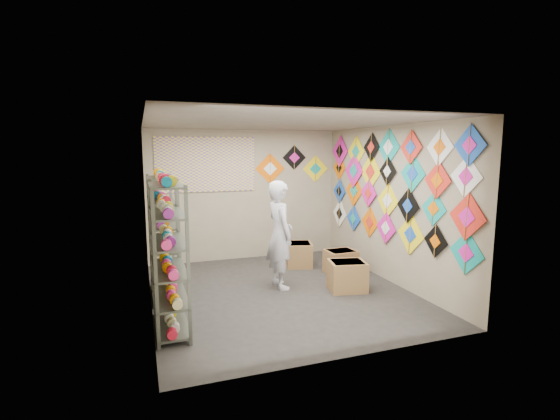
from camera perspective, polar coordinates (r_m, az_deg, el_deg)
name	(u,v)px	position (r m, az deg, el deg)	size (l,w,h in m)	color
ground	(280,292)	(6.73, 0.04, -11.42)	(4.50, 4.50, 0.00)	#292724
room_walls	(280,191)	(6.37, 0.04, 2.66)	(4.50, 4.50, 4.50)	tan
shelf_rack_front	(169,257)	(5.31, -15.37, -6.42)	(0.40, 1.10, 1.90)	#4C5147
shelf_rack_back	(163,237)	(6.57, -16.15, -3.62)	(0.40, 1.10, 1.90)	#4C5147
string_spools	(165,239)	(5.92, -15.84, -3.98)	(0.12, 2.36, 0.12)	#FC3083
kite_wall_display	(387,187)	(7.29, 14.80, 3.18)	(0.06, 4.29, 2.05)	#10A19A
back_wall_kites	(292,166)	(8.80, 1.70, 6.24)	(1.67, 0.02, 0.82)	#FF6A01
poster	(206,165)	(8.32, -10.34, 6.31)	(2.00, 0.01, 1.10)	#8951B1
shopkeeper	(280,235)	(6.72, -0.03, -3.49)	(0.47, 0.68, 1.80)	silver
carton_a	(347,276)	(6.82, 9.41, -9.12)	(0.58, 0.48, 0.48)	olive
carton_b	(341,262)	(7.69, 8.53, -7.24)	(0.54, 0.44, 0.44)	olive
carton_c	(299,254)	(8.10, 2.69, -6.26)	(0.49, 0.54, 0.47)	olive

